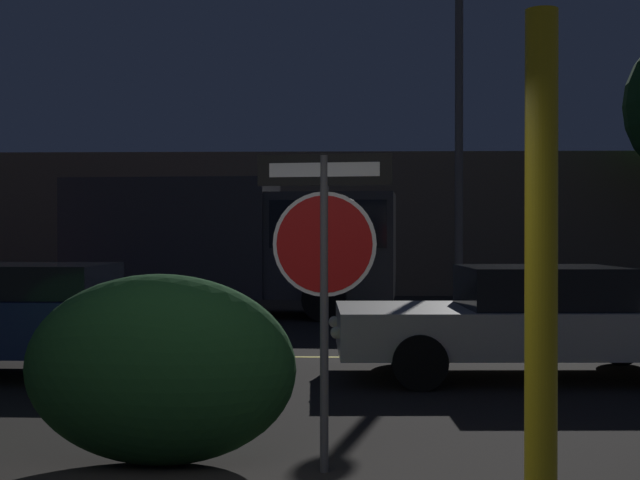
{
  "coord_description": "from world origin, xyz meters",
  "views": [
    {
      "loc": [
        0.76,
        -4.42,
        1.69
      ],
      "look_at": [
        0.49,
        4.19,
        1.61
      ],
      "focal_mm": 50.0,
      "sensor_mm": 36.0,
      "label": 1
    }
  ],
  "objects_px": {
    "passing_car_2": "(26,317)",
    "delivery_truck": "(239,239)",
    "yellow_pole_right": "(541,284)",
    "stop_sign": "(324,244)",
    "passing_car_3": "(531,320)",
    "hedge_bush_2": "(160,369)",
    "street_lamp": "(459,85)"
  },
  "relations": [
    {
      "from": "yellow_pole_right",
      "to": "delivery_truck",
      "type": "relative_size",
      "value": 0.42
    },
    {
      "from": "stop_sign",
      "to": "passing_car_3",
      "type": "distance_m",
      "value": 4.92
    },
    {
      "from": "passing_car_3",
      "to": "delivery_truck",
      "type": "xyz_separation_m",
      "value": [
        -4.36,
        7.61,
        0.89
      ]
    },
    {
      "from": "passing_car_2",
      "to": "passing_car_3",
      "type": "distance_m",
      "value": 5.97
    },
    {
      "from": "yellow_pole_right",
      "to": "delivery_truck",
      "type": "distance_m",
      "value": 13.83
    },
    {
      "from": "yellow_pole_right",
      "to": "passing_car_2",
      "type": "xyz_separation_m",
      "value": [
        -4.82,
        5.78,
        -0.74
      ]
    },
    {
      "from": "yellow_pole_right",
      "to": "delivery_truck",
      "type": "bearing_deg",
      "value": 103.45
    },
    {
      "from": "stop_sign",
      "to": "yellow_pole_right",
      "type": "bearing_deg",
      "value": -45.64
    },
    {
      "from": "hedge_bush_2",
      "to": "passing_car_2",
      "type": "relative_size",
      "value": 0.45
    },
    {
      "from": "yellow_pole_right",
      "to": "passing_car_3",
      "type": "relative_size",
      "value": 0.61
    },
    {
      "from": "passing_car_2",
      "to": "street_lamp",
      "type": "bearing_deg",
      "value": -40.02
    },
    {
      "from": "passing_car_3",
      "to": "hedge_bush_2",
      "type": "bearing_deg",
      "value": 137.06
    },
    {
      "from": "passing_car_2",
      "to": "delivery_truck",
      "type": "xyz_separation_m",
      "value": [
        1.61,
        7.67,
        0.86
      ]
    },
    {
      "from": "hedge_bush_2",
      "to": "stop_sign",
      "type": "bearing_deg",
      "value": -7.53
    },
    {
      "from": "yellow_pole_right",
      "to": "street_lamp",
      "type": "xyz_separation_m",
      "value": [
        1.15,
        12.63,
        3.12
      ]
    },
    {
      "from": "hedge_bush_2",
      "to": "street_lamp",
      "type": "xyz_separation_m",
      "value": [
        3.51,
        10.88,
        3.85
      ]
    },
    {
      "from": "yellow_pole_right",
      "to": "hedge_bush_2",
      "type": "xyz_separation_m",
      "value": [
        -2.37,
        1.76,
        -0.73
      ]
    },
    {
      "from": "yellow_pole_right",
      "to": "street_lamp",
      "type": "relative_size",
      "value": 0.4
    },
    {
      "from": "street_lamp",
      "to": "passing_car_3",
      "type": "bearing_deg",
      "value": -90.03
    },
    {
      "from": "yellow_pole_right",
      "to": "passing_car_3",
      "type": "bearing_deg",
      "value": 78.92
    },
    {
      "from": "hedge_bush_2",
      "to": "passing_car_3",
      "type": "distance_m",
      "value": 5.38
    },
    {
      "from": "passing_car_2",
      "to": "passing_car_3",
      "type": "relative_size",
      "value": 0.95
    },
    {
      "from": "passing_car_2",
      "to": "delivery_truck",
      "type": "height_order",
      "value": "delivery_truck"
    },
    {
      "from": "yellow_pole_right",
      "to": "street_lamp",
      "type": "bearing_deg",
      "value": 84.82
    },
    {
      "from": "stop_sign",
      "to": "passing_car_3",
      "type": "height_order",
      "value": "stop_sign"
    },
    {
      "from": "stop_sign",
      "to": "yellow_pole_right",
      "type": "height_order",
      "value": "yellow_pole_right"
    },
    {
      "from": "stop_sign",
      "to": "delivery_truck",
      "type": "height_order",
      "value": "delivery_truck"
    },
    {
      "from": "stop_sign",
      "to": "passing_car_3",
      "type": "relative_size",
      "value": 0.48
    },
    {
      "from": "yellow_pole_right",
      "to": "hedge_bush_2",
      "type": "bearing_deg",
      "value": 143.36
    },
    {
      "from": "stop_sign",
      "to": "street_lamp",
      "type": "height_order",
      "value": "street_lamp"
    },
    {
      "from": "passing_car_2",
      "to": "delivery_truck",
      "type": "relative_size",
      "value": 0.66
    },
    {
      "from": "passing_car_3",
      "to": "delivery_truck",
      "type": "distance_m",
      "value": 8.82
    }
  ]
}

